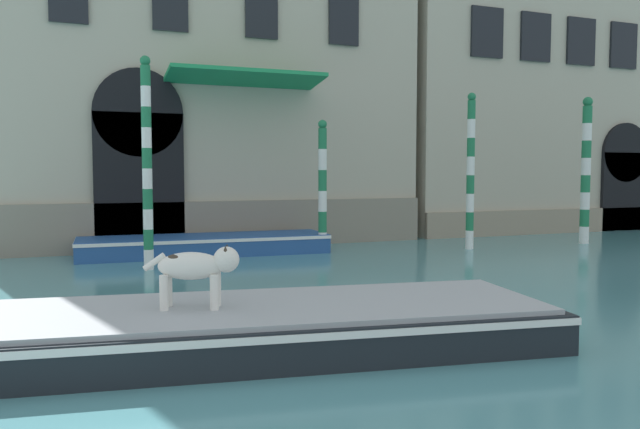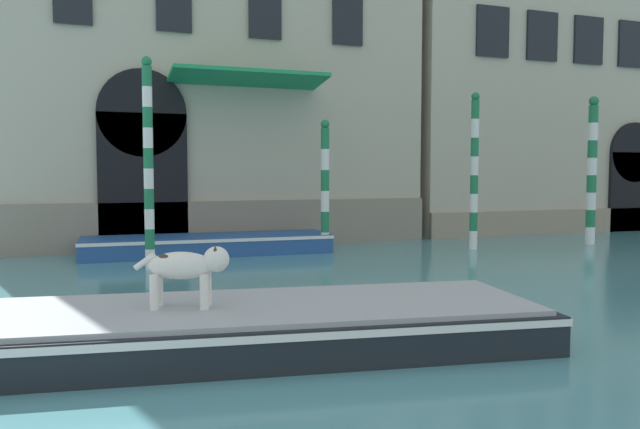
{
  "view_description": "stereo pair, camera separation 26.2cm",
  "coord_description": "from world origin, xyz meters",
  "views": [
    {
      "loc": [
        -0.8,
        -0.13,
        2.07
      ],
      "look_at": [
        3.85,
        11.76,
        1.2
      ],
      "focal_mm": 35.0,
      "sensor_mm": 36.0,
      "label": 1
    },
    {
      "loc": [
        -0.55,
        -0.22,
        2.07
      ],
      "look_at": [
        3.85,
        11.76,
        1.2
      ],
      "focal_mm": 35.0,
      "sensor_mm": 36.0,
      "label": 2
    }
  ],
  "objects": [
    {
      "name": "mooring_pole_2",
      "position": [
        9.05,
        13.97,
        2.11
      ],
      "size": [
        0.22,
        0.22,
        4.18
      ],
      "color": "white",
      "rests_on": "ground_plane"
    },
    {
      "name": "palazzo_right",
      "position": [
        15.19,
        19.57,
        7.93
      ],
      "size": [
        11.87,
        6.13,
        15.89
      ],
      "color": "#B2A893",
      "rests_on": "ground_plane"
    },
    {
      "name": "boat_foreground",
      "position": [
        0.49,
        6.94,
        0.28
      ],
      "size": [
        8.58,
        3.44,
        0.52
      ],
      "rotation": [
        0.0,
        0.0,
        -0.15
      ],
      "color": "black",
      "rests_on": "ground_plane"
    },
    {
      "name": "mooring_pole_0",
      "position": [
        0.6,
        13.44,
        2.26
      ],
      "size": [
        0.22,
        0.22,
        4.49
      ],
      "color": "white",
      "rests_on": "ground_plane"
    },
    {
      "name": "mooring_pole_4",
      "position": [
        5.06,
        14.65,
        1.71
      ],
      "size": [
        0.23,
        0.23,
        3.39
      ],
      "color": "white",
      "rests_on": "ground_plane"
    },
    {
      "name": "mooring_pole_3",
      "position": [
        12.9,
        13.83,
        2.13
      ],
      "size": [
        0.28,
        0.28,
        4.22
      ],
      "color": "white",
      "rests_on": "ground_plane"
    },
    {
      "name": "dog_on_deck",
      "position": [
        0.47,
        6.94,
        0.99
      ],
      "size": [
        1.05,
        0.56,
        0.73
      ],
      "rotation": [
        0.0,
        0.0,
        -0.34
      ],
      "color": "silver",
      "rests_on": "boat_foreground"
    },
    {
      "name": "boat_moored_near_palazzo",
      "position": [
        2.2,
        15.43,
        0.25
      ],
      "size": [
        6.21,
        1.87,
        0.48
      ],
      "rotation": [
        0.0,
        0.0,
        -0.04
      ],
      "color": "#234C8C",
      "rests_on": "ground_plane"
    }
  ]
}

